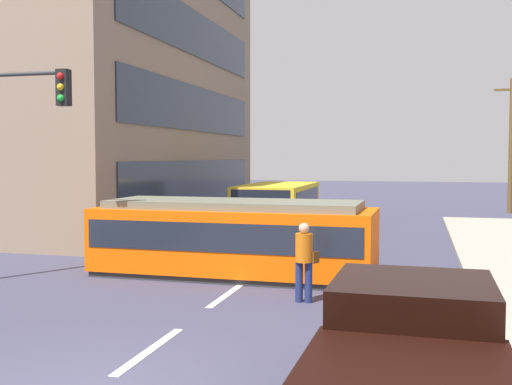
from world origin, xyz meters
TOP-DOWN VIEW (x-y plane):
  - ground_plane at (0.00, 10.00)m, footprint 120.00×120.00m
  - lane_stripe_1 at (0.00, 2.00)m, footprint 0.16×2.40m
  - lane_stripe_2 at (0.00, 6.00)m, footprint 0.16×2.40m
  - lane_stripe_3 at (0.00, 14.20)m, footprint 0.16×2.40m
  - lane_stripe_4 at (0.00, 20.20)m, footprint 0.16×2.40m
  - corner_building at (-13.24, 18.58)m, footprint 15.88×17.50m
  - streetcar_tram at (-0.50, 8.20)m, footprint 7.16×2.64m
  - city_bus at (-1.54, 17.76)m, footprint 2.55×5.75m
  - pedestrian_crossing at (1.76, 5.79)m, footprint 0.49×0.36m
  - pickup_truck_parked at (4.00, 0.39)m, footprint 2.35×5.03m
  - traffic_light_mast at (-5.31, 5.90)m, footprint 2.62×0.33m
  - utility_pole_far at (8.81, 28.69)m, footprint 1.80×0.24m

SIDE VIEW (x-z plane):
  - ground_plane at x=0.00m, z-range 0.00..0.00m
  - lane_stripe_1 at x=0.00m, z-range 0.00..0.01m
  - lane_stripe_2 at x=0.00m, z-range 0.00..0.01m
  - lane_stripe_3 at x=0.00m, z-range 0.00..0.01m
  - lane_stripe_4 at x=0.00m, z-range 0.00..0.01m
  - pickup_truck_parked at x=4.00m, z-range 0.02..1.57m
  - pedestrian_crossing at x=1.76m, z-range 0.11..1.78m
  - streetcar_tram at x=-0.50m, z-range 0.03..1.96m
  - city_bus at x=-1.54m, z-range 0.14..2.05m
  - traffic_light_mast at x=-5.31m, z-range 1.02..6.20m
  - utility_pole_far at x=8.81m, z-range 0.18..7.39m
  - corner_building at x=-13.24m, z-range 0.00..12.80m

